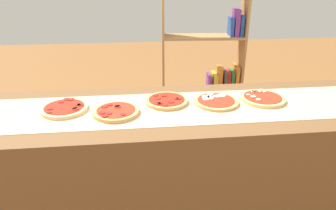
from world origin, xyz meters
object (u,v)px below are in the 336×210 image
object	(u,v)px
pizza_pepperoni_0	(64,108)
pizza_mushroom_4	(262,98)
pizza_mozzarella_3	(216,101)
pizza_pepperoni_1	(116,112)
pizza_pepperoni_2	(167,101)
bookshelf	(211,73)

from	to	relation	value
pizza_pepperoni_0	pizza_mushroom_4	distance (m)	1.16
pizza_mushroom_4	pizza_mozzarella_3	bearing A→B (deg)	-177.78
pizza_pepperoni_0	pizza_mushroom_4	bearing A→B (deg)	1.13
pizza_pepperoni_1	pizza_pepperoni_2	distance (m)	0.31
pizza_mozzarella_3	bookshelf	distance (m)	1.18
pizza_mushroom_4	bookshelf	bearing A→B (deg)	91.91
pizza_pepperoni_0	pizza_mozzarella_3	world-z (taller)	pizza_pepperoni_0
pizza_mushroom_4	bookshelf	world-z (taller)	bookshelf
bookshelf	pizza_mushroom_4	bearing A→B (deg)	-88.09
bookshelf	pizza_mozzarella_3	bearing A→B (deg)	-102.46
pizza_pepperoni_2	bookshelf	distance (m)	1.25
pizza_pepperoni_0	pizza_mushroom_4	size ratio (longest dim) A/B	0.97
pizza_pepperoni_0	pizza_pepperoni_1	world-z (taller)	same
pizza_pepperoni_2	bookshelf	bearing A→B (deg)	63.93
pizza_mozzarella_3	pizza_mushroom_4	bearing A→B (deg)	2.22
pizza_pepperoni_1	pizza_mushroom_4	xyz separation A→B (m)	(0.87, 0.10, -0.00)
pizza_pepperoni_0	pizza_pepperoni_1	bearing A→B (deg)	-14.39
pizza_mushroom_4	bookshelf	distance (m)	1.15
pizza_pepperoni_0	bookshelf	size ratio (longest dim) A/B	0.16
pizza_pepperoni_2	pizza_mushroom_4	xyz separation A→B (m)	(0.58, -0.02, -0.00)
pizza_pepperoni_1	bookshelf	bearing A→B (deg)	55.86
pizza_pepperoni_2	pizza_pepperoni_1	bearing A→B (deg)	-157.51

